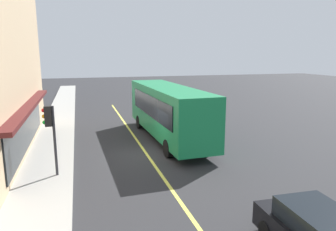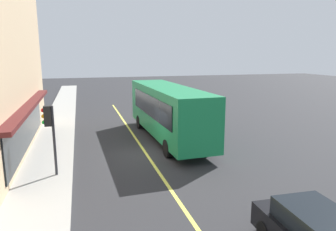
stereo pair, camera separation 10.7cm
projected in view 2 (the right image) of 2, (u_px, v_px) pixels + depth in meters
ground at (147, 155)px, 17.36m from camera, size 120.00×120.00×0.00m
sidewalk at (49, 162)px, 15.94m from camera, size 80.00×2.45×0.15m
lane_centre_stripe at (147, 155)px, 17.36m from camera, size 36.00×0.16×0.01m
bus at (168, 110)px, 20.24m from camera, size 11.20×2.87×3.50m
traffic_light at (49, 124)px, 13.64m from camera, size 0.30×0.52×3.20m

